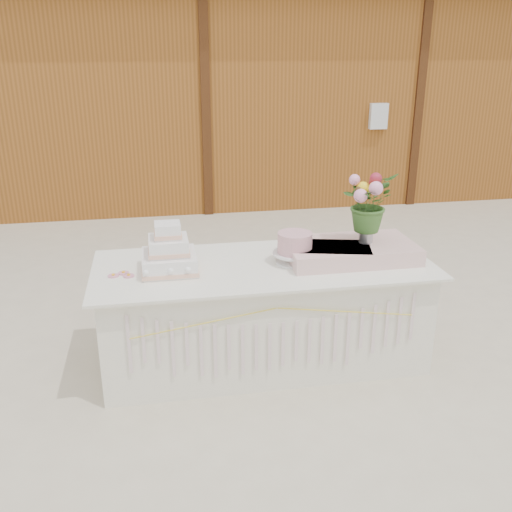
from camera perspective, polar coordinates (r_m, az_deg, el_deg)
The scene contains 9 objects.
ground at distance 4.39m, azimuth 0.71°, elevation -10.20°, with size 80.00×80.00×0.00m, color beige.
barn at distance 9.75m, azimuth -6.35°, elevation 16.99°, with size 12.60×4.60×3.30m.
cake_table at distance 4.20m, azimuth 0.75°, elevation -5.69°, with size 2.40×1.00×0.77m.
wedding_cake at distance 3.94m, azimuth -8.69°, elevation 0.12°, with size 0.38×0.38×0.34m.
pink_cake_stand at distance 4.04m, azimuth 3.89°, elevation 0.98°, with size 0.31×0.31×0.23m.
satin_runner at distance 4.20m, azimuth 9.37°, elevation 0.53°, with size 0.93×0.54×0.12m, color beige.
flower_vase at distance 4.19m, azimuth 10.95°, elevation 2.26°, with size 0.10×0.10×0.14m, color #AAA9AE.
bouquet at distance 4.12m, azimuth 11.20°, elevation 5.91°, with size 0.37×0.32×0.41m, color #3A6729.
loose_flowers at distance 4.02m, azimuth -13.49°, elevation -1.41°, with size 0.15×0.37×0.02m, color pink, non-canonical shape.
Camera 1 is at (-0.73, -3.71, 2.23)m, focal length 40.00 mm.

